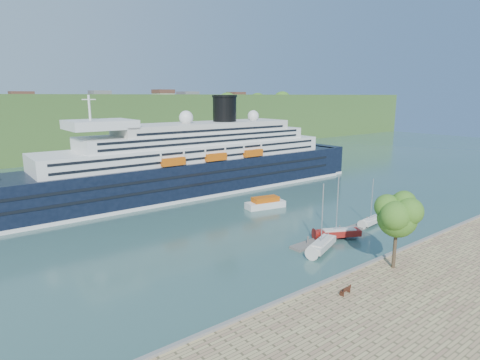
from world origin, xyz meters
name	(u,v)px	position (x,y,z in m)	size (l,w,h in m)	color
ground	(381,264)	(0.00, 0.00, 0.00)	(400.00, 400.00, 0.00)	#2D504A
far_hillside	(74,124)	(0.00, 145.00, 12.00)	(400.00, 50.00, 24.00)	#2E5321
quay_coping	(383,257)	(0.00, -0.20, 1.15)	(220.00, 0.50, 0.30)	slate
cruise_ship	(187,145)	(0.26, 53.75, 11.87)	(105.70, 15.39, 23.74)	black
park_bench	(345,290)	(-12.80, -3.45, 1.54)	(1.69, 0.69, 1.08)	#4B2215
promenade_tree	(396,227)	(-1.78, -2.83, 6.62)	(6.78, 6.78, 11.24)	#2A671B
floating_pontoon	(332,236)	(3.14, 11.48, 0.21)	(18.46, 2.26, 0.41)	slate
sailboat_white_near	(323,219)	(-2.77, 8.56, 5.11)	(7.92, 2.20, 10.23)	silver
sailboat_red	(340,209)	(3.52, 10.33, 5.11)	(7.91, 2.20, 10.22)	maroon
sailboat_white_far	(373,203)	(14.15, 11.27, 4.21)	(6.52, 1.81, 8.42)	silver
tender_launch	(265,202)	(6.44, 32.14, 1.19)	(8.65, 2.96, 2.39)	#C6530B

